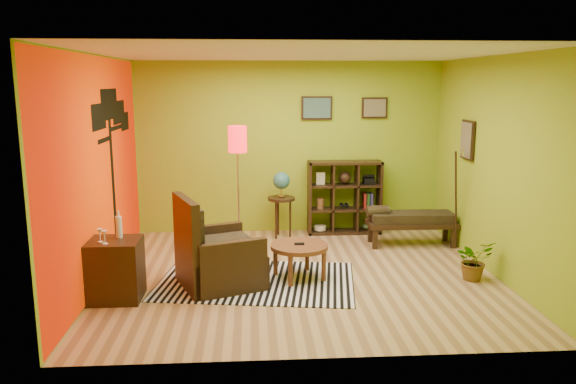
{
  "coord_description": "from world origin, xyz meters",
  "views": [
    {
      "loc": [
        -0.63,
        -6.92,
        2.46
      ],
      "look_at": [
        -0.15,
        0.26,
        1.05
      ],
      "focal_mm": 35.0,
      "sensor_mm": 36.0,
      "label": 1
    }
  ],
  "objects": [
    {
      "name": "bench",
      "position": [
        1.77,
        1.26,
        0.4
      ],
      "size": [
        1.38,
        0.51,
        0.62
      ],
      "color": "black",
      "rests_on": "ground"
    },
    {
      "name": "globe_table",
      "position": [
        -0.15,
        1.84,
        0.8
      ],
      "size": [
        0.44,
        0.44,
        1.06
      ],
      "color": "black",
      "rests_on": "ground"
    },
    {
      "name": "zebra_rug",
      "position": [
        -0.58,
        -0.2,
        0.01
      ],
      "size": [
        2.63,
        1.93,
        0.01
      ],
      "primitive_type": "cube",
      "rotation": [
        0.0,
        0.0,
        -0.15
      ],
      "color": "white",
      "rests_on": "ground"
    },
    {
      "name": "cube_shelf",
      "position": [
        0.91,
        2.03,
        0.6
      ],
      "size": [
        1.2,
        0.35,
        1.2
      ],
      "color": "black",
      "rests_on": "ground"
    },
    {
      "name": "room_shell",
      "position": [
        -0.09,
        0.01,
        1.8
      ],
      "size": [
        5.04,
        4.54,
        2.82
      ],
      "color": "#8CAE1E",
      "rests_on": "ground"
    },
    {
      "name": "side_cabinet",
      "position": [
        -2.2,
        -0.67,
        0.36
      ],
      "size": [
        0.6,
        0.54,
        1.02
      ],
      "color": "black",
      "rests_on": "ground"
    },
    {
      "name": "coffee_table",
      "position": [
        -0.03,
        -0.13,
        0.39
      ],
      "size": [
        0.73,
        0.73,
        0.47
      ],
      "color": "brown",
      "rests_on": "ground"
    },
    {
      "name": "armchair",
      "position": [
        -1.08,
        -0.3,
        0.34
      ],
      "size": [
        1.19,
        1.18,
        1.13
      ],
      "color": "black",
      "rests_on": "ground"
    },
    {
      "name": "potted_plant",
      "position": [
        2.17,
        -0.31,
        0.2
      ],
      "size": [
        0.59,
        0.63,
        0.4
      ],
      "primitive_type": "imported",
      "rotation": [
        0.0,
        0.0,
        0.3
      ],
      "color": "#26661E",
      "rests_on": "ground"
    },
    {
      "name": "floor_lamp",
      "position": [
        -0.82,
        1.08,
        1.5
      ],
      "size": [
        0.28,
        0.28,
        1.85
      ],
      "color": "silver",
      "rests_on": "ground"
    },
    {
      "name": "ground",
      "position": [
        0.0,
        0.0,
        0.0
      ],
      "size": [
        5.0,
        5.0,
        0.0
      ],
      "primitive_type": "plane",
      "color": "tan",
      "rests_on": "ground"
    }
  ]
}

